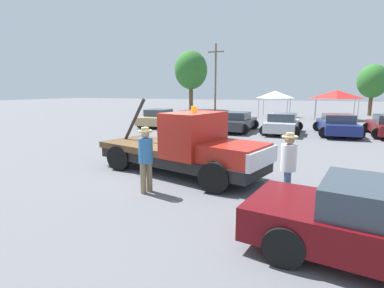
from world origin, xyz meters
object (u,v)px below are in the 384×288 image
parked_car_charcoal (236,122)px  tree_left (191,70)px  utility_pole (216,76)px  person_near_truck (288,162)px  parked_car_tan (160,118)px  canopy_tent_red (336,94)px  canopy_tent_white (275,95)px  person_at_hood (146,155)px  parked_car_teal (194,120)px  parked_car_silver (282,124)px  tow_truck (187,148)px  parked_car_navy (337,125)px  tree_center (373,81)px

parked_car_charcoal → tree_left: (-12.39, 20.60, 5.01)m
parked_car_charcoal → utility_pole: bearing=23.3°
person_near_truck → parked_car_charcoal: bearing=110.8°
parked_car_tan → canopy_tent_red: canopy_tent_red is taller
canopy_tent_white → canopy_tent_red: canopy_tent_red is taller
person_at_hood → tree_left: (-13.44, 33.98, 4.59)m
parked_car_teal → parked_car_silver: (6.35, -0.06, 0.00)m
parked_car_tan → tree_left: bearing=12.7°
tree_left → person_near_truck: bearing=-62.8°
canopy_tent_red → parked_car_silver: bearing=-106.5°
person_near_truck → canopy_tent_red: size_ratio=0.49×
parked_car_silver → canopy_tent_red: bearing=-16.8°
tow_truck → parked_car_silver: (1.71, 11.40, -0.27)m
person_at_hood → parked_car_charcoal: 13.43m
parked_car_teal → parked_car_silver: bearing=-89.5°
parked_car_silver → parked_car_charcoal: bearing=90.7°
person_at_hood → parked_car_tan: person_at_hood is taller
person_at_hood → parked_car_teal: bearing=-52.7°
parked_car_navy → tree_center: bearing=-19.8°
tow_truck → tree_center: tree_center is taller
tow_truck → parked_car_teal: (-4.64, 11.46, -0.27)m
person_near_truck → tree_center: 31.93m
canopy_tent_white → utility_pole: (-8.75, 5.97, 2.35)m
canopy_tent_white → tow_truck: bearing=-88.5°
person_near_truck → tree_left: tree_left is taller
person_near_truck → canopy_tent_red: bearing=86.0°
tow_truck → parked_car_silver: bearing=95.5°
tow_truck → parked_car_navy: (4.97, 12.06, -0.26)m
parked_car_teal → parked_car_charcoal: bearing=-91.0°
tow_truck → person_near_truck: tow_truck is taller
parked_car_teal → person_near_truck: bearing=-147.0°
parked_car_navy → tree_left: tree_left is taller
person_near_truck → canopy_tent_red: canopy_tent_red is taller
parked_car_charcoal → canopy_tent_white: canopy_tent_white is taller
parked_car_charcoal → tree_left: size_ratio=0.55×
person_near_truck → parked_car_charcoal: size_ratio=0.39×
parked_car_tan → parked_car_charcoal: same height
parked_car_teal → tree_left: (-9.12, 20.49, 5.02)m
canopy_tent_white → canopy_tent_red: bearing=-8.4°
tow_truck → canopy_tent_white: canopy_tent_white is taller
person_near_truck → parked_car_teal: size_ratio=0.39×
canopy_tent_white → utility_pole: 10.85m
person_near_truck → canopy_tent_white: size_ratio=0.61×
parked_car_navy → canopy_tent_white: bearing=17.6°
person_at_hood → utility_pole: utility_pole is taller
parked_car_charcoal → tree_center: bearing=-28.8°
person_at_hood → parked_car_silver: person_at_hood is taller
parked_car_charcoal → parked_car_silver: (3.08, 0.05, -0.00)m
parked_car_teal → canopy_tent_white: canopy_tent_white is taller
person_at_hood → canopy_tent_red: (5.54, 25.29, 1.35)m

